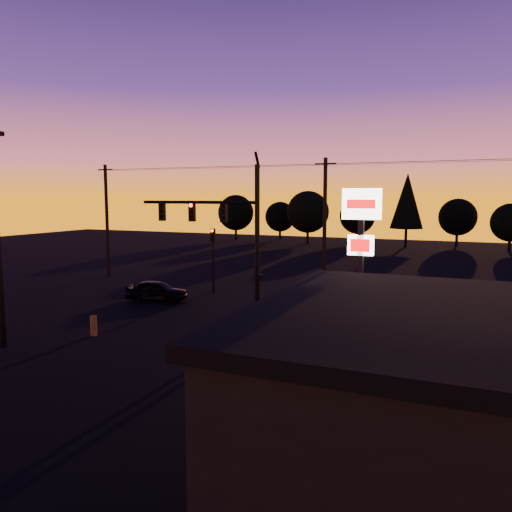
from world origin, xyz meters
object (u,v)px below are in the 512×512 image
at_px(pylon_sign, 361,237).
at_px(car_right, 361,302).
at_px(bollard, 94,326).
at_px(car_left, 157,291).
at_px(traffic_signal_mast, 227,228).
at_px(secondary_signal, 213,251).
at_px(suv_parked, 461,387).

distance_m(pylon_sign, car_right, 8.93).
relative_size(bollard, car_left, 0.24).
distance_m(pylon_sign, car_left, 15.76).
xyz_separation_m(traffic_signal_mast, secondary_signal, (-4.90, 7.49, -2.07)).
xyz_separation_m(bollard, suv_parked, (15.98, -1.89, 0.23)).
relative_size(pylon_sign, car_left, 1.76).
bearing_deg(bollard, secondary_signal, 89.60).
relative_size(traffic_signal_mast, car_left, 2.22).
height_order(bollard, car_right, car_right).
height_order(pylon_sign, car_left, pylon_sign).
bearing_deg(car_right, car_left, -70.13).
bearing_deg(traffic_signal_mast, suv_parked, -28.46).
height_order(car_left, suv_parked, suv_parked).
bearing_deg(car_right, traffic_signal_mast, -34.57).
distance_m(car_left, car_right, 12.51).
xyz_separation_m(traffic_signal_mast, car_left, (-6.79, 3.62, -4.28)).
bearing_deg(traffic_signal_mast, car_left, 151.97).
relative_size(pylon_sign, car_right, 1.43).
distance_m(traffic_signal_mast, car_left, 8.80).
distance_m(secondary_signal, suv_parked, 20.94).
bearing_deg(pylon_sign, traffic_signal_mast, 160.64).
xyz_separation_m(bollard, car_right, (10.60, 9.31, 0.22)).
relative_size(traffic_signal_mast, secondary_signal, 1.97).
distance_m(bollard, car_left, 7.90).
height_order(bollard, suv_parked, suv_parked).
bearing_deg(car_left, car_right, -94.93).
distance_m(car_right, suv_parked, 12.42).
xyz_separation_m(secondary_signal, car_left, (-1.89, -3.88, -2.20)).
xyz_separation_m(traffic_signal_mast, pylon_sign, (7.10, -2.49, -0.02)).
distance_m(traffic_signal_mast, secondary_signal, 9.19).
height_order(secondary_signal, bollard, secondary_signal).
relative_size(pylon_sign, suv_parked, 1.34).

